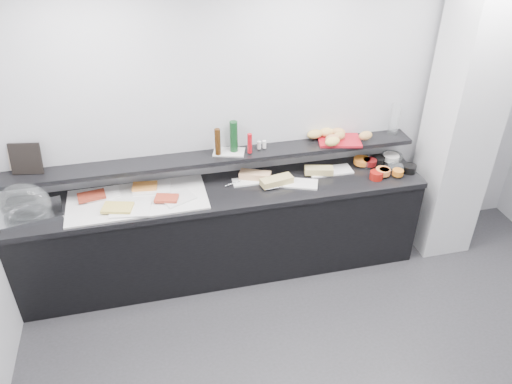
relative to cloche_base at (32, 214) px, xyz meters
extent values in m
cube|color=#B2B4B9|center=(2.25, 0.33, 0.43)|extent=(5.00, 0.02, 2.70)
plane|color=white|center=(2.25, -1.67, 1.78)|extent=(5.00, 5.00, 0.00)
cube|color=silver|center=(3.75, -0.02, 0.43)|extent=(0.50, 0.50, 2.70)
cube|color=black|center=(1.55, 0.03, -0.50)|extent=(3.60, 0.60, 0.85)
cube|color=black|center=(1.55, 0.03, -0.05)|extent=(3.62, 0.62, 0.05)
cube|color=black|center=(1.55, 0.21, 0.21)|extent=(3.60, 0.25, 0.04)
cube|color=silver|center=(0.00, 0.00, 0.00)|extent=(0.52, 0.39, 0.04)
ellipsoid|color=silver|center=(-0.03, 0.00, 0.11)|extent=(0.47, 0.36, 0.34)
cube|color=silver|center=(0.84, 0.03, -0.01)|extent=(1.17, 0.57, 0.01)
cube|color=white|center=(0.55, 0.17, 0.00)|extent=(0.29, 0.21, 0.01)
cube|color=maroon|center=(0.46, 0.12, 0.02)|extent=(0.24, 0.18, 0.02)
cube|color=white|center=(0.96, 0.17, 0.00)|extent=(0.34, 0.25, 0.01)
cube|color=orange|center=(0.91, 0.18, 0.02)|extent=(0.22, 0.16, 0.02)
cube|color=white|center=(0.77, -0.13, 0.00)|extent=(0.35, 0.26, 0.01)
cube|color=#D2BA52|center=(0.68, -0.10, 0.02)|extent=(0.27, 0.21, 0.02)
cube|color=silver|center=(1.17, -0.05, 0.00)|extent=(0.31, 0.26, 0.01)
cube|color=#9C2F1C|center=(1.07, -0.05, 0.02)|extent=(0.22, 0.17, 0.02)
cube|color=white|center=(1.82, 0.10, -0.01)|extent=(0.31, 0.14, 0.01)
cube|color=#DFA774|center=(1.88, 0.14, 0.02)|extent=(0.30, 0.21, 0.06)
cylinder|color=#B1B4B8|center=(1.66, 0.08, 0.00)|extent=(0.15, 0.06, 0.01)
cube|color=white|center=(2.21, -0.02, -0.01)|extent=(0.42, 0.29, 0.01)
cube|color=tan|center=(2.04, 0.00, 0.02)|extent=(0.30, 0.17, 0.06)
cylinder|color=#BABDC1|center=(2.00, -0.07, 0.00)|extent=(0.16, 0.03, 0.01)
cube|color=white|center=(2.59, 0.11, -0.01)|extent=(0.40, 0.18, 0.01)
cube|color=tan|center=(2.46, 0.09, 0.02)|extent=(0.27, 0.16, 0.06)
cylinder|color=silver|center=(2.55, 0.08, 0.00)|extent=(0.13, 0.10, 0.01)
cylinder|color=white|center=(2.96, 0.15, 0.02)|extent=(0.19, 0.19, 0.07)
cylinder|color=orange|center=(2.91, 0.16, 0.03)|extent=(0.20, 0.20, 0.05)
cylinder|color=black|center=(3.07, 0.15, 0.02)|extent=(0.16, 0.16, 0.07)
cylinder|color=#5B0D0D|center=(2.98, 0.12, 0.03)|extent=(0.15, 0.15, 0.05)
cylinder|color=white|center=(3.22, 0.16, 0.02)|extent=(0.25, 0.25, 0.07)
cylinder|color=white|center=(3.21, 0.16, 0.03)|extent=(0.17, 0.17, 0.05)
cylinder|color=maroon|center=(2.94, -0.10, 0.02)|extent=(0.14, 0.14, 0.07)
cylinder|color=#5C190D|center=(3.03, -0.07, 0.03)|extent=(0.11, 0.11, 0.05)
cylinder|color=white|center=(3.16, -0.04, 0.02)|extent=(0.18, 0.18, 0.07)
cylinder|color=orange|center=(3.02, -0.07, 0.03)|extent=(0.17, 0.17, 0.05)
cylinder|color=black|center=(3.29, -0.06, 0.02)|extent=(0.14, 0.14, 0.07)
cylinder|color=#CA6E1B|center=(3.15, -0.11, 0.03)|extent=(0.11, 0.11, 0.05)
cube|color=black|center=(0.00, 0.27, 0.36)|extent=(0.26, 0.12, 0.26)
cube|color=#C5A68E|center=(-0.06, 0.29, 0.36)|extent=(0.19, 0.11, 0.22)
cube|color=silver|center=(1.66, 0.23, 0.24)|extent=(0.31, 0.24, 0.01)
cylinder|color=#0E3413|center=(1.72, 0.28, 0.37)|extent=(0.06, 0.06, 0.26)
cylinder|color=#371E0A|center=(1.56, 0.20, 0.36)|extent=(0.07, 0.07, 0.24)
cylinder|color=#0F3919|center=(1.71, 0.23, 0.38)|extent=(0.09, 0.09, 0.28)
cylinder|color=#AC0C15|center=(1.84, 0.17, 0.33)|extent=(0.05, 0.05, 0.18)
cylinder|color=silver|center=(1.94, 0.22, 0.28)|extent=(0.04, 0.04, 0.07)
cylinder|color=white|center=(1.98, 0.23, 0.28)|extent=(0.04, 0.04, 0.07)
cube|color=#AE121F|center=(2.69, 0.22, 0.24)|extent=(0.43, 0.34, 0.02)
ellipsoid|color=#BA9447|center=(2.47, 0.29, 0.29)|extent=(0.17, 0.12, 0.08)
ellipsoid|color=#D6A651|center=(2.59, 0.30, 0.29)|extent=(0.15, 0.10, 0.08)
ellipsoid|color=#C3884A|center=(2.70, 0.28, 0.29)|extent=(0.15, 0.13, 0.08)
ellipsoid|color=#B97446|center=(2.60, 0.17, 0.29)|extent=(0.14, 0.10, 0.08)
ellipsoid|color=gold|center=(2.58, 0.12, 0.29)|extent=(0.17, 0.13, 0.08)
ellipsoid|color=#B68545|center=(2.92, 0.16, 0.29)|extent=(0.15, 0.11, 0.08)
ellipsoid|color=#B18643|center=(2.68, 0.20, 0.29)|extent=(0.13, 0.10, 0.08)
cylinder|color=white|center=(3.23, 0.24, 0.38)|extent=(0.12, 0.12, 0.30)
camera|label=1|loc=(1.02, -3.59, 2.34)|focal=35.00mm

